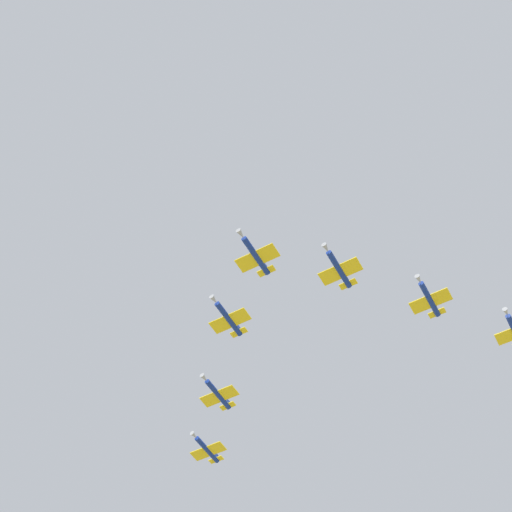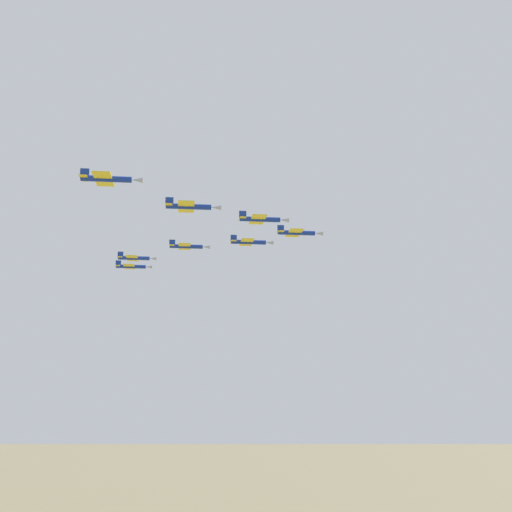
{
  "view_description": "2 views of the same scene",
  "coord_description": "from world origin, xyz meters",
  "px_view_note": "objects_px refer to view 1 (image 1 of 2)",
  "views": [
    {
      "loc": [
        22.7,
        88.1,
        3.98
      ],
      "look_at": [
        11.56,
        4.36,
        124.41
      ],
      "focal_mm": 50.25,
      "sensor_mm": 36.0,
      "label": 1
    },
    {
      "loc": [
        124.67,
        -118.97,
        82.56
      ],
      "look_at": [
        8.03,
        -7.45,
        116.78
      ],
      "focal_mm": 44.61,
      "sensor_mm": 36.0,
      "label": 2
    }
  ],
  "objects_px": {
    "jet_port_outer": "(429,298)",
    "jet_starboard_outer": "(218,394)",
    "jet_lead": "(255,255)",
    "jet_starboard_inner": "(228,318)",
    "jet_port_inner": "(339,269)",
    "jet_port_trail": "(207,449)"
  },
  "relations": [
    {
      "from": "jet_lead",
      "to": "jet_starboard_inner",
      "type": "xyz_separation_m",
      "value": [
        3.71,
        -17.36,
        -0.22
      ]
    },
    {
      "from": "jet_port_inner",
      "to": "jet_starboard_outer",
      "type": "distance_m",
      "value": 43.98
    },
    {
      "from": "jet_port_outer",
      "to": "jet_starboard_outer",
      "type": "xyz_separation_m",
      "value": [
        42.82,
        -32.19,
        -2.95
      ]
    },
    {
      "from": "jet_port_outer",
      "to": "jet_port_trail",
      "type": "relative_size",
      "value": 1.0
    },
    {
      "from": "jet_lead",
      "to": "jet_port_trail",
      "type": "bearing_deg",
      "value": -48.96
    },
    {
      "from": "jet_port_trail",
      "to": "jet_lead",
      "type": "bearing_deg",
      "value": 131.04
    },
    {
      "from": "jet_port_outer",
      "to": "jet_starboard_inner",
      "type": "bearing_deg",
      "value": 23.89
    },
    {
      "from": "jet_lead",
      "to": "jet_port_outer",
      "type": "height_order",
      "value": "jet_port_outer"
    },
    {
      "from": "jet_starboard_inner",
      "to": "jet_port_outer",
      "type": "distance_m",
      "value": 43.98
    },
    {
      "from": "jet_starboard_outer",
      "to": "jet_starboard_inner",
      "type": "bearing_deg",
      "value": 126.96
    },
    {
      "from": "jet_starboard_inner",
      "to": "jet_starboard_outer",
      "type": "distance_m",
      "value": 22.31
    },
    {
      "from": "jet_port_inner",
      "to": "jet_port_trail",
      "type": "bearing_deg",
      "value": -32.79
    },
    {
      "from": "jet_port_inner",
      "to": "jet_starboard_outer",
      "type": "bearing_deg",
      "value": -23.89
    },
    {
      "from": "jet_starboard_inner",
      "to": "jet_port_trail",
      "type": "bearing_deg",
      "value": -52.19
    },
    {
      "from": "jet_starboard_inner",
      "to": "jet_port_inner",
      "type": "bearing_deg",
      "value": -180.0
    },
    {
      "from": "jet_lead",
      "to": "jet_port_trail",
      "type": "relative_size",
      "value": 1.0
    },
    {
      "from": "jet_lead",
      "to": "jet_starboard_outer",
      "type": "xyz_separation_m",
      "value": [
        3.72,
        -39.63,
        -1.48
      ]
    },
    {
      "from": "jet_starboard_inner",
      "to": "jet_port_outer",
      "type": "height_order",
      "value": "jet_port_outer"
    },
    {
      "from": "jet_starboard_outer",
      "to": "jet_lead",
      "type": "bearing_deg",
      "value": 132.29
    },
    {
      "from": "jet_starboard_outer",
      "to": "jet_port_trail",
      "type": "distance_m",
      "value": 21.46
    },
    {
      "from": "jet_port_outer",
      "to": "jet_lead",
      "type": "bearing_deg",
      "value": 47.71
    },
    {
      "from": "jet_starboard_inner",
      "to": "jet_starboard_outer",
      "type": "xyz_separation_m",
      "value": [
        0.01,
        -22.27,
        -1.26
      ]
    }
  ]
}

